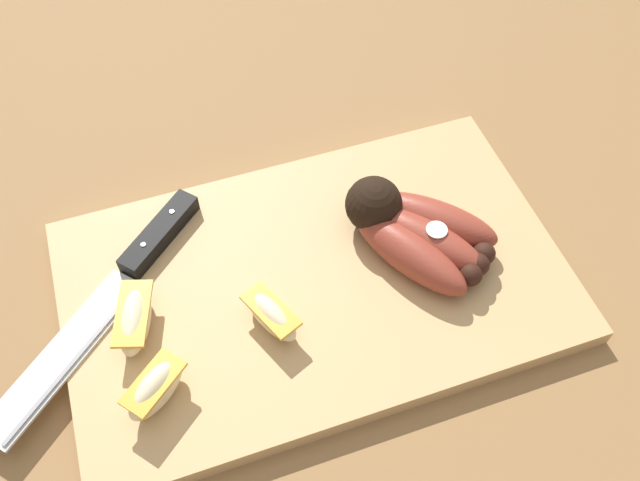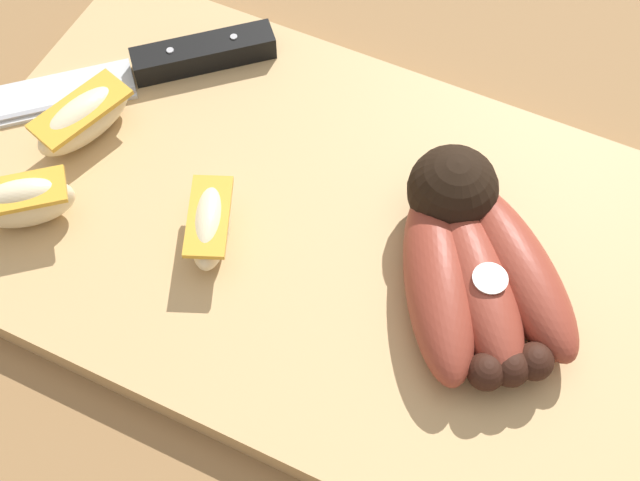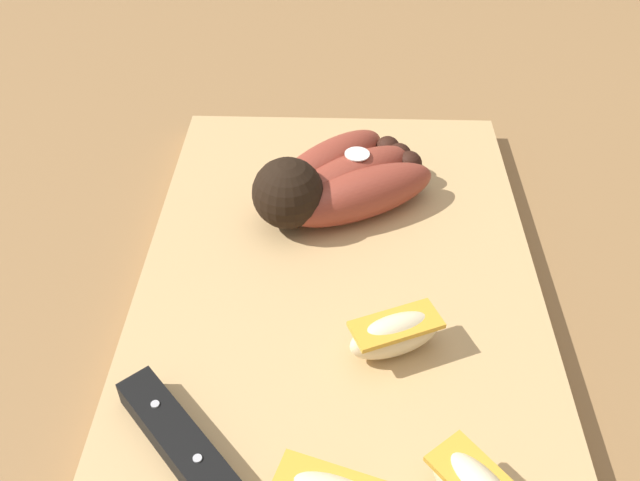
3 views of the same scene
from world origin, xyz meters
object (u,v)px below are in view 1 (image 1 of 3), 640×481
(apple_wedge_far, at_px, (156,388))
(banana_bunch, at_px, (414,230))
(chefs_knife, at_px, (129,272))
(apple_wedge_middle, at_px, (135,318))
(apple_wedge_near, at_px, (271,315))

(apple_wedge_far, bearing_deg, banana_bunch, 16.42)
(chefs_knife, relative_size, apple_wedge_middle, 2.98)
(chefs_knife, relative_size, apple_wedge_near, 3.44)
(chefs_knife, distance_m, apple_wedge_far, 0.13)
(apple_wedge_near, relative_size, apple_wedge_far, 1.05)
(apple_wedge_middle, height_order, apple_wedge_far, apple_wedge_far)
(apple_wedge_near, xyz_separation_m, apple_wedge_far, (-0.11, -0.04, 0.00))
(chefs_knife, xyz_separation_m, apple_wedge_middle, (-0.00, -0.06, 0.01))
(chefs_knife, height_order, apple_wedge_middle, apple_wedge_middle)
(apple_wedge_far, bearing_deg, apple_wedge_near, 18.51)
(banana_bunch, relative_size, apple_wedge_middle, 1.98)
(apple_wedge_near, bearing_deg, apple_wedge_far, -161.49)
(chefs_knife, relative_size, apple_wedge_far, 3.60)
(chefs_knife, bearing_deg, apple_wedge_near, -39.72)
(chefs_knife, xyz_separation_m, apple_wedge_near, (0.11, -0.09, 0.01))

